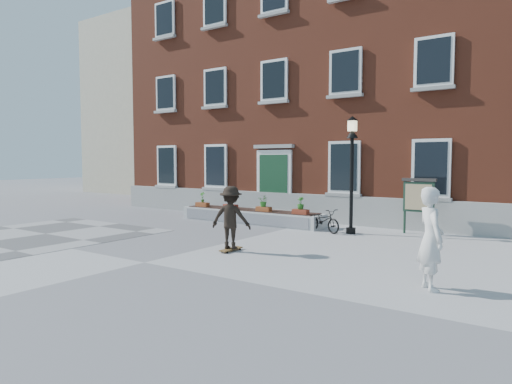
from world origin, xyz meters
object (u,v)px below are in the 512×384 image
Objects in this scene: bicycle at (323,220)px; notice_board at (419,197)px; bystander at (431,239)px; skateboarder at (231,218)px; lamp_post at (352,158)px.

notice_board is (2.81, 1.37, 0.86)m from bicycle.
bicycle is at bearing 6.40° from bystander.
bystander reaches higher than skateboarder.
notice_board is (-2.02, 6.53, 0.28)m from bystander.
skateboarder is (-1.47, -4.67, -1.62)m from lamp_post.
bystander is (4.83, -5.16, 0.58)m from bicycle.
lamp_post reaches higher than notice_board.
lamp_post is 2.10× the size of notice_board.
lamp_post is (-3.91, 5.39, 1.55)m from bystander.
bicycle is 0.87× the size of skateboarder.
lamp_post is at bearing -54.72° from bicycle.
notice_board is 6.72m from skateboarder.
skateboarder is at bearing -107.42° from lamp_post.
lamp_post is 2.55m from notice_board.
skateboarder is at bearing -120.09° from notice_board.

